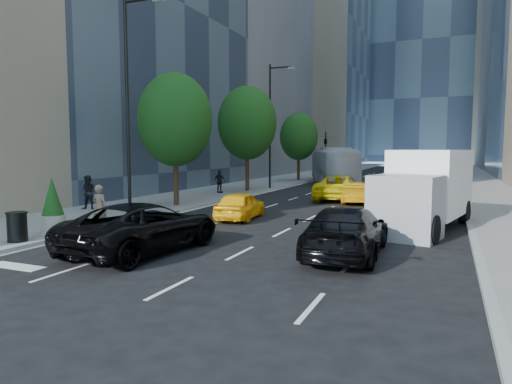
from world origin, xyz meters
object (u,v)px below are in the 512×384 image
at_px(black_sedan_lincoln, 144,227).
at_px(trash_can, 17,227).
at_px(planter_shrub, 53,207).
at_px(skateboarder, 100,211).
at_px(black_sedan_mercedes, 346,231).
at_px(city_bus, 333,166).
at_px(box_truck, 425,189).

xyz_separation_m(black_sedan_lincoln, trash_can, (-4.60, -0.95, -0.17)).
bearing_deg(planter_shrub, skateboarder, 54.24).
bearing_deg(trash_can, black_sedan_mercedes, 15.26).
distance_m(black_sedan_mercedes, city_bus, 30.48).
distance_m(box_truck, trash_can, 15.70).
bearing_deg(skateboarder, black_sedan_mercedes, 176.81).
bearing_deg(black_sedan_lincoln, trash_can, 16.52).
xyz_separation_m(skateboarder, trash_can, (-1.00, -2.95, -0.26)).
bearing_deg(box_truck, city_bus, 124.13).
relative_size(black_sedan_mercedes, city_bus, 0.43).
bearing_deg(planter_shrub, city_bus, 83.73).
relative_size(skateboarder, black_sedan_mercedes, 0.34).
bearing_deg(black_sedan_lincoln, box_truck, -130.51).
distance_m(trash_can, planter_shrub, 1.65).
bearing_deg(black_sedan_lincoln, black_sedan_mercedes, -157.22).
bearing_deg(box_truck, black_sedan_lincoln, -123.12).
xyz_separation_m(box_truck, planter_shrub, (-12.80, -7.46, -0.51)).
xyz_separation_m(city_bus, trash_can, (-3.40, -32.49, -1.10)).
height_order(skateboarder, city_bus, city_bus).
bearing_deg(trash_can, planter_shrub, 90.00).
xyz_separation_m(black_sedan_lincoln, city_bus, (-1.20, 31.55, 0.93)).
bearing_deg(city_bus, trash_can, -117.49).
relative_size(black_sedan_mercedes, planter_shrub, 2.51).
relative_size(city_bus, box_truck, 1.72).
relative_size(black_sedan_lincoln, black_sedan_mercedes, 1.09).
bearing_deg(black_sedan_mercedes, black_sedan_lincoln, 16.15).
bearing_deg(city_bus, planter_shrub, -117.79).
relative_size(skateboarder, planter_shrub, 0.85).
relative_size(black_sedan_lincoln, city_bus, 0.47).
xyz_separation_m(black_sedan_mercedes, planter_shrub, (-10.80, -1.38, 0.39)).
bearing_deg(box_truck, planter_shrub, -137.46).
distance_m(black_sedan_lincoln, planter_shrub, 4.66).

